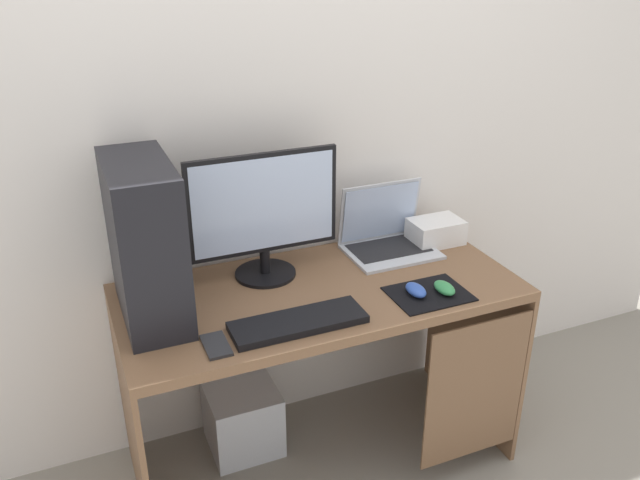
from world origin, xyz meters
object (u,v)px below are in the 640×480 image
mouse_right (444,288)px  subwoofer (243,418)px  mouse_left (416,290)px  pc_tower (145,242)px  projector (436,231)px  laptop (387,237)px  keyboard (298,322)px  monitor (264,215)px  cell_phone (216,345)px

mouse_right → subwoofer: mouse_right is taller
mouse_left → mouse_right: same height
pc_tower → projector: size_ratio=2.50×
laptop → keyboard: laptop is taller
monitor → cell_phone: monitor is taller
mouse_left → monitor: bearing=141.5°
pc_tower → monitor: 0.42m
monitor → subwoofer: (-0.11, 0.02, -0.84)m
projector → mouse_right: bearing=-117.8°
pc_tower → monitor: size_ratio=0.96×
keyboard → mouse_right: mouse_right is taller
projector → keyboard: projector is taller
subwoofer → monitor: bearing=-8.1°
mouse_right → pc_tower: bearing=164.6°
monitor → mouse_right: 0.65m
projector → cell_phone: size_ratio=1.54×
laptop → mouse_left: bearing=-102.8°
pc_tower → subwoofer: size_ratio=1.90×
pc_tower → cell_phone: 0.38m
mouse_right → mouse_left: bearing=165.3°
laptop → monitor: bearing=-176.9°
mouse_right → laptop: bearing=92.1°
projector → laptop: bearing=174.8°
projector → mouse_right: size_ratio=2.08×
laptop → keyboard: bearing=-143.5°
keyboard → cell_phone: keyboard is taller
laptop → cell_phone: laptop is taller
laptop → subwoofer: bearing=-179.0°
mouse_right → subwoofer: 0.96m
monitor → projector: size_ratio=2.61×
mouse_left → keyboard: bearing=-177.3°
mouse_right → subwoofer: size_ratio=0.36×
projector → subwoofer: 1.04m
monitor → cell_phone: size_ratio=4.02×
pc_tower → projector: pc_tower is taller
monitor → cell_phone: bearing=-127.3°
cell_phone → subwoofer: size_ratio=0.49×
monitor → cell_phone: (-0.27, -0.36, -0.23)m
pc_tower → mouse_right: size_ratio=5.21×
pc_tower → subwoofer: (0.29, 0.12, -0.86)m
keyboard → mouse_left: bearing=2.7°
mouse_right → cell_phone: 0.78m
cell_phone → subwoofer: (0.16, 0.38, -0.61)m
pc_tower → keyboard: size_ratio=1.19×
monitor → cell_phone: 0.51m
monitor → mouse_right: size_ratio=5.44×
monitor → projector: (0.70, 0.01, -0.19)m
cell_phone → subwoofer: 0.74m
pc_tower → keyboard: pc_tower is taller
monitor → mouse_left: monitor is taller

